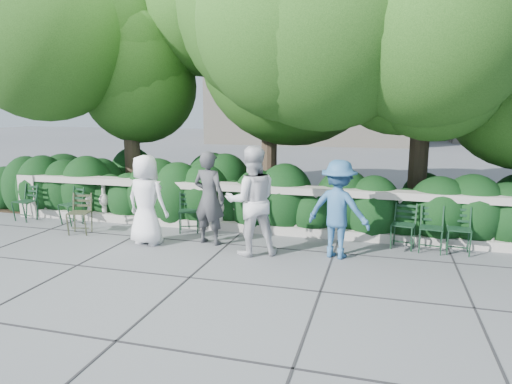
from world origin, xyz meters
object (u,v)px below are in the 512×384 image
(chair_c, at_px, (189,234))
(person_older_blue, at_px, (338,209))
(chair_f, at_px, (401,250))
(chair_e, at_px, (458,256))
(person_casual_man, at_px, (252,201))
(chair_d, at_px, (429,254))
(chair_b, at_px, (67,225))
(person_businessman, at_px, (146,200))
(chair_weathered, at_px, (78,236))
(chair_a, at_px, (21,222))
(person_woman_grey, at_px, (209,198))

(chair_c, xyz_separation_m, person_older_blue, (3.09, -0.66, 0.85))
(chair_f, bearing_deg, chair_e, 7.00)
(chair_c, height_order, person_casual_man, person_casual_man)
(chair_c, xyz_separation_m, chair_d, (4.65, -0.09, 0.00))
(chair_b, height_order, chair_f, same)
(chair_b, height_order, person_casual_man, person_casual_man)
(chair_c, xyz_separation_m, person_casual_man, (1.61, -0.90, 0.96))
(person_businessman, bearing_deg, person_older_blue, -168.09)
(chair_f, relative_size, chair_weathered, 1.00)
(chair_f, xyz_separation_m, person_casual_man, (-2.56, -0.92, 0.96))
(chair_a, height_order, chair_e, same)
(chair_f, bearing_deg, chair_a, -167.65)
(chair_d, xyz_separation_m, chair_e, (0.47, 0.04, 0.00))
(chair_d, bearing_deg, person_woman_grey, -167.72)
(chair_e, bearing_deg, person_older_blue, -159.47)
(person_woman_grey, bearing_deg, person_casual_man, 169.52)
(chair_a, height_order, chair_f, same)
(person_woman_grey, bearing_deg, person_businessman, 28.86)
(chair_f, xyz_separation_m, person_woman_grey, (-3.51, -0.52, 0.89))
(person_woman_grey, bearing_deg, chair_c, -25.43)
(chair_weathered, height_order, person_older_blue, person_older_blue)
(person_businessman, bearing_deg, person_woman_grey, -154.33)
(chair_d, bearing_deg, chair_weathered, -168.15)
(chair_a, xyz_separation_m, chair_weathered, (1.97, -0.63, 0.00))
(chair_c, height_order, chair_e, same)
(chair_a, bearing_deg, person_casual_man, 1.29)
(chair_e, distance_m, person_casual_man, 3.74)
(chair_weathered, relative_size, person_older_blue, 0.50)
(chair_weathered, bearing_deg, chair_f, -7.02)
(chair_a, distance_m, person_older_blue, 7.24)
(chair_d, bearing_deg, chair_b, -173.46)
(chair_e, relative_size, person_casual_man, 0.44)
(chair_e, bearing_deg, chair_c, -176.47)
(chair_d, distance_m, chair_weathered, 6.80)
(chair_c, height_order, chair_weathered, same)
(chair_a, relative_size, chair_weathered, 1.00)
(chair_d, height_order, person_woman_grey, person_woman_grey)
(person_older_blue, bearing_deg, chair_d, -145.30)
(chair_b, bearing_deg, person_older_blue, 14.55)
(chair_c, distance_m, person_casual_man, 2.08)
(chair_b, bearing_deg, person_woman_grey, 13.41)
(person_businessman, relative_size, person_casual_man, 0.89)
(chair_b, relative_size, chair_f, 1.00)
(chair_f, relative_size, person_woman_grey, 0.47)
(person_businessman, xyz_separation_m, person_woman_grey, (1.13, 0.34, 0.03))
(chair_c, relative_size, person_casual_man, 0.44)
(person_woman_grey, bearing_deg, chair_b, 5.65)
(person_woman_grey, bearing_deg, chair_f, -159.55)
(chair_e, bearing_deg, person_businessman, -167.73)
(person_businessman, height_order, person_casual_man, person_casual_man)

